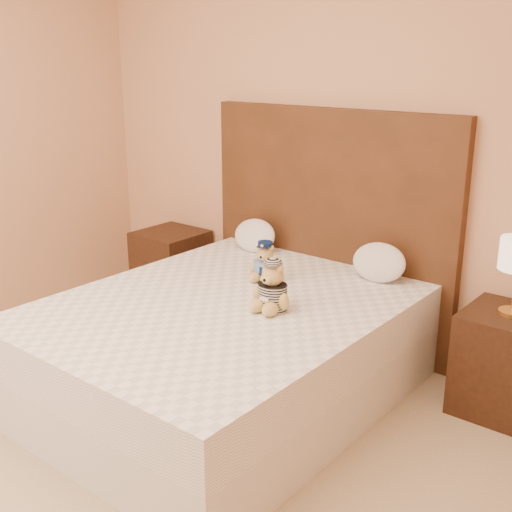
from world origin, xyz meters
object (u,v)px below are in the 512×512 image
at_px(nightstand_right, 506,363).
at_px(teddy_police, 265,261).
at_px(nightstand_left, 172,267).
at_px(teddy_prisoner, 273,286).
at_px(pillow_right, 379,261).
at_px(pillow_left, 255,234).
at_px(bed, 225,349).

height_order(nightstand_right, teddy_police, teddy_police).
distance_m(nightstand_left, teddy_prisoner, 1.73).
relative_size(nightstand_right, teddy_prisoner, 2.13).
relative_size(nightstand_right, teddy_police, 2.39).
relative_size(teddy_prisoner, pillow_right, 0.77).
height_order(teddy_prisoner, pillow_left, teddy_prisoner).
xyz_separation_m(teddy_police, teddy_prisoner, (0.31, -0.34, 0.01)).
bearing_deg(pillow_left, nightstand_right, -1.00).
bearing_deg(nightstand_left, teddy_prisoner, -25.46).
distance_m(nightstand_right, pillow_right, 0.88).
relative_size(bed, teddy_police, 8.70).
distance_m(bed, pillow_right, 1.03).
bearing_deg(nightstand_left, bed, -32.62).
bearing_deg(bed, pillow_left, 119.23).
height_order(nightstand_left, teddy_police, teddy_police).
bearing_deg(pillow_right, bed, -119.31).
distance_m(nightstand_left, teddy_police, 1.32).
relative_size(bed, pillow_right, 5.98).
bearing_deg(teddy_prisoner, nightstand_right, 35.15).
relative_size(nightstand_left, teddy_prisoner, 2.13).
distance_m(nightstand_right, teddy_prisoner, 1.29).
height_order(bed, nightstand_left, same).
xyz_separation_m(bed, nightstand_right, (1.25, 0.80, -0.00)).
bearing_deg(bed, teddy_police, 96.40).
bearing_deg(teddy_prisoner, pillow_right, 73.98).
relative_size(nightstand_left, pillow_right, 1.64).
bearing_deg(pillow_left, pillow_right, 0.00).
xyz_separation_m(nightstand_left, teddy_prisoner, (1.52, -0.72, 0.40)).
distance_m(bed, nightstand_left, 1.48).
distance_m(bed, teddy_police, 0.57).
xyz_separation_m(bed, teddy_police, (-0.05, 0.41, 0.39)).
relative_size(nightstand_right, pillow_left, 1.69).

